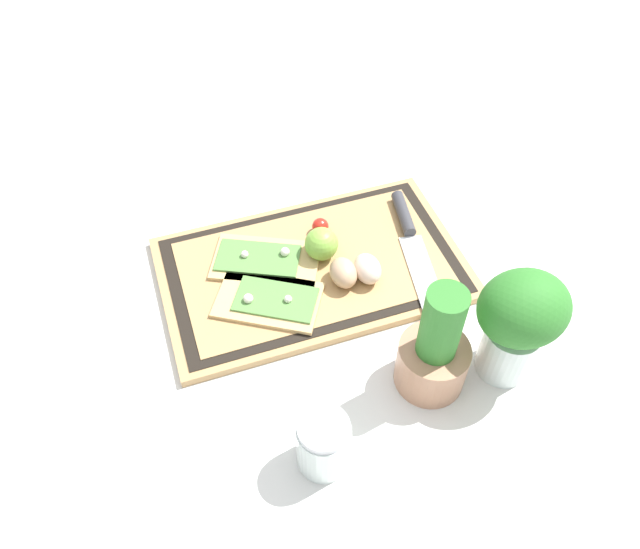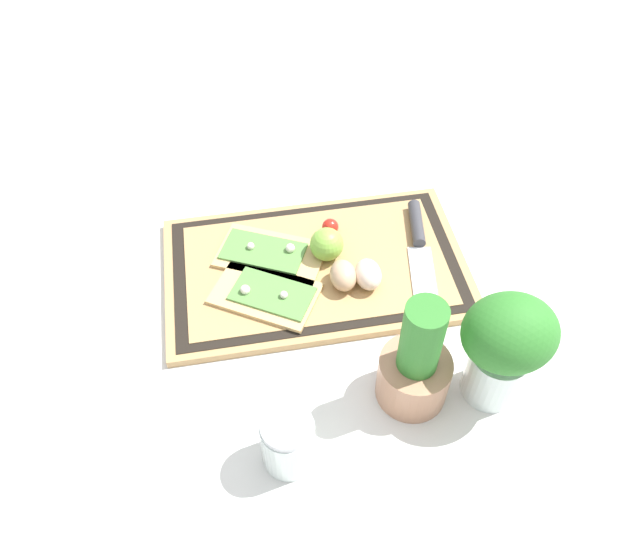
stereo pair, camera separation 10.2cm
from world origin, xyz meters
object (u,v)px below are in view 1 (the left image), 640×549
(egg_pink, at_px, (367,269))
(egg_brown, at_px, (343,273))
(cherry_tomato_red, at_px, (320,226))
(herb_glass, at_px, (519,320))
(knife, at_px, (409,231))
(pizza_slice_far, at_px, (270,300))
(pizza_slice_near, at_px, (264,260))
(lime, at_px, (321,244))
(herb_pot, at_px, (434,353))
(sauce_jar, at_px, (323,445))

(egg_pink, bearing_deg, egg_brown, -6.67)
(egg_brown, height_order, cherry_tomato_red, egg_brown)
(herb_glass, bearing_deg, egg_pink, -58.24)
(egg_brown, bearing_deg, egg_pink, 173.33)
(knife, distance_m, herb_glass, 0.30)
(pizza_slice_far, xyz_separation_m, egg_pink, (-0.17, 0.00, 0.02))
(pizza_slice_near, distance_m, lime, 0.10)
(cherry_tomato_red, bearing_deg, pizza_slice_near, 17.76)
(lime, distance_m, cherry_tomato_red, 0.06)
(herb_pot, distance_m, herb_glass, 0.12)
(egg_pink, distance_m, lime, 0.09)
(lime, distance_m, herb_pot, 0.28)
(cherry_tomato_red, height_order, sauce_jar, sauce_jar)
(pizza_slice_far, bearing_deg, sauce_jar, 89.40)
(herb_pot, relative_size, herb_glass, 1.01)
(knife, distance_m, lime, 0.16)
(pizza_slice_near, xyz_separation_m, egg_pink, (-0.15, 0.09, 0.02))
(pizza_slice_near, distance_m, herb_glass, 0.43)
(pizza_slice_far, height_order, egg_brown, egg_brown)
(egg_brown, xyz_separation_m, herb_glass, (-0.17, 0.22, 0.08))
(herb_glass, bearing_deg, lime, -56.64)
(pizza_slice_near, distance_m, pizza_slice_far, 0.09)
(cherry_tomato_red, distance_m, herb_pot, 0.33)
(egg_pink, xyz_separation_m, sauce_jar, (0.17, 0.27, 0.00))
(herb_pot, height_order, herb_glass, herb_pot)
(pizza_slice_near, distance_m, knife, 0.26)
(knife, xyz_separation_m, lime, (0.16, -0.00, 0.02))
(lime, distance_m, sauce_jar, 0.36)
(egg_brown, bearing_deg, pizza_slice_near, -36.88)
(egg_pink, xyz_separation_m, herb_glass, (-0.13, 0.22, 0.08))
(knife, relative_size, herb_pot, 1.38)
(egg_pink, xyz_separation_m, herb_pot, (-0.02, 0.20, 0.03))
(herb_glass, bearing_deg, egg_brown, -51.73)
(pizza_slice_far, height_order, cherry_tomato_red, cherry_tomato_red)
(pizza_slice_near, distance_m, egg_brown, 0.14)
(egg_brown, bearing_deg, herb_glass, 128.27)
(lime, height_order, sauce_jar, sauce_jar)
(cherry_tomato_red, relative_size, sauce_jar, 0.30)
(pizza_slice_far, distance_m, egg_pink, 0.17)
(cherry_tomato_red, bearing_deg, egg_brown, 89.38)
(pizza_slice_near, bearing_deg, herb_pot, 120.70)
(pizza_slice_far, height_order, egg_pink, egg_pink)
(knife, bearing_deg, herb_glass, 95.36)
(pizza_slice_far, height_order, herb_glass, herb_glass)
(pizza_slice_near, relative_size, egg_pink, 3.52)
(lime, xyz_separation_m, herb_pot, (-0.08, 0.27, 0.02))
(lime, relative_size, sauce_jar, 0.59)
(pizza_slice_far, bearing_deg, cherry_tomato_red, -136.29)
(egg_brown, xyz_separation_m, sauce_jar, (0.13, 0.28, 0.00))
(pizza_slice_far, relative_size, herb_pot, 0.98)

